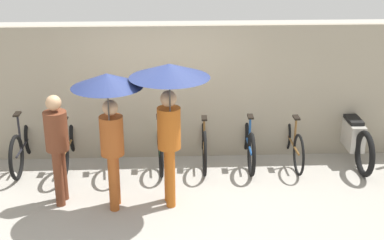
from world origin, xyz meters
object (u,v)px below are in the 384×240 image
object	(u,v)px
parked_bicycle_5	(248,141)
pedestrian_center	(109,106)
parked_bicycle_0	(24,144)
parked_bicycle_1	(69,143)
parked_bicycle_2	(114,141)
pedestrian_leading	(57,142)
pedestrian_trailing	(169,94)
parked_bicycle_6	(292,141)
parked_bicycle_3	(159,142)
motorcycle	(351,135)
parked_bicycle_4	(204,140)

from	to	relation	value
parked_bicycle_5	pedestrian_center	bearing A→B (deg)	127.93
parked_bicycle_5	pedestrian_center	xyz separation A→B (m)	(-2.08, -1.50, 1.16)
parked_bicycle_0	parked_bicycle_5	xyz separation A→B (m)	(3.67, -0.02, -0.01)
parked_bicycle_1	parked_bicycle_5	size ratio (longest dim) A/B	1.06
parked_bicycle_1	parked_bicycle_2	distance (m)	0.73
parked_bicycle_0	parked_bicycle_1	xyz separation A→B (m)	(0.73, -0.02, 0.01)
pedestrian_leading	pedestrian_center	size ratio (longest dim) A/B	0.81
pedestrian_center	pedestrian_trailing	size ratio (longest dim) A/B	0.95
parked_bicycle_2	parked_bicycle_5	size ratio (longest dim) A/B	1.04
parked_bicycle_0	parked_bicycle_2	xyz separation A→B (m)	(1.47, -0.02, 0.03)
parked_bicycle_5	pedestrian_leading	distance (m)	3.16
parked_bicycle_6	pedestrian_leading	distance (m)	3.83
parked_bicycle_0	parked_bicycle_2	distance (m)	1.47
parked_bicycle_2	parked_bicycle_5	xyz separation A→B (m)	(2.20, 0.00, -0.04)
parked_bicycle_3	motorcycle	size ratio (longest dim) A/B	0.83
parked_bicycle_3	parked_bicycle_2	bearing A→B (deg)	89.82
parked_bicycle_5	motorcycle	size ratio (longest dim) A/B	0.82
parked_bicycle_0	parked_bicycle_5	bearing A→B (deg)	-90.49
parked_bicycle_3	parked_bicycle_4	size ratio (longest dim) A/B	1.02
parked_bicycle_3	parked_bicycle_4	world-z (taller)	parked_bicycle_4
motorcycle	parked_bicycle_1	bearing A→B (deg)	91.18
parked_bicycle_6	parked_bicycle_4	bearing A→B (deg)	89.10
parked_bicycle_0	parked_bicycle_1	world-z (taller)	parked_bicycle_1
parked_bicycle_4	pedestrian_center	world-z (taller)	pedestrian_center
parked_bicycle_0	pedestrian_trailing	bearing A→B (deg)	-121.87
parked_bicycle_4	parked_bicycle_5	world-z (taller)	parked_bicycle_4
parked_bicycle_6	pedestrian_leading	world-z (taller)	pedestrian_leading
parked_bicycle_6	pedestrian_trailing	bearing A→B (deg)	125.93
parked_bicycle_6	pedestrian_leading	size ratio (longest dim) A/B	1.03
parked_bicycle_2	parked_bicycle_6	world-z (taller)	parked_bicycle_2
pedestrian_center	pedestrian_trailing	bearing A→B (deg)	-173.37
parked_bicycle_2	motorcycle	size ratio (longest dim) A/B	0.85
parked_bicycle_1	motorcycle	world-z (taller)	parked_bicycle_1
parked_bicycle_6	pedestrian_center	size ratio (longest dim) A/B	0.84
parked_bicycle_2	pedestrian_trailing	distance (m)	2.12
parked_bicycle_2	pedestrian_center	size ratio (longest dim) A/B	0.89
parked_bicycle_2	pedestrian_trailing	xyz separation A→B (m)	(0.91, -1.45, 1.26)
parked_bicycle_0	pedestrian_center	world-z (taller)	pedestrian_center
parked_bicycle_2	parked_bicycle_3	bearing A→B (deg)	-94.00
pedestrian_center	parked_bicycle_3	bearing A→B (deg)	-109.10
parked_bicycle_1	parked_bicycle_3	bearing A→B (deg)	-87.16
parked_bicycle_5	parked_bicycle_3	bearing A→B (deg)	90.46
parked_bicycle_1	pedestrian_leading	distance (m)	1.37
parked_bicycle_1	pedestrian_trailing	xyz separation A→B (m)	(1.64, -1.45, 1.28)
parked_bicycle_3	pedestrian_leading	size ratio (longest dim) A/B	1.08
parked_bicycle_0	motorcycle	size ratio (longest dim) A/B	0.80
parked_bicycle_0	motorcycle	xyz separation A→B (m)	(5.42, 0.06, 0.04)
parked_bicycle_3	pedestrian_leading	world-z (taller)	pedestrian_leading
parked_bicycle_0	parked_bicycle_3	world-z (taller)	parked_bicycle_3
parked_bicycle_4	pedestrian_center	size ratio (longest dim) A/B	0.85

